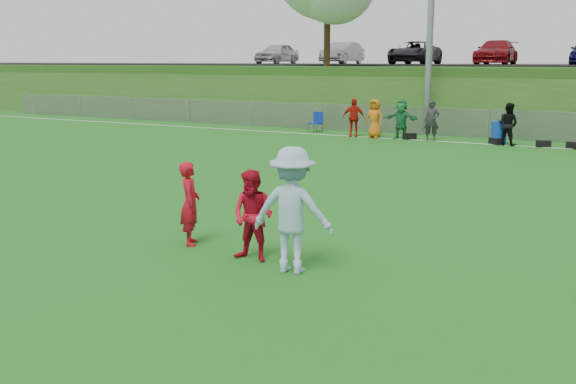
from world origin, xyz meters
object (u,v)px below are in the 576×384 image
Objects in this scene: player_red_left at (190,203)px; player_blue at (292,210)px; player_red_center at (253,216)px; recycling_bin at (499,133)px.

player_blue is (2.39, -0.53, 0.24)m from player_red_left.
player_red_left is 0.76× the size of player_blue.
player_blue is at bearing -13.31° from player_red_center.
player_red_left is 0.99× the size of player_red_center.
recycling_bin is (0.94, 18.02, -0.32)m from player_red_center.
player_blue is at bearing -90.27° from recycling_bin.
player_blue is 18.24m from recycling_bin.
player_blue reaches higher than recycling_bin.
player_red_left reaches higher than recycling_bin.
player_red_center is 0.77× the size of player_blue.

